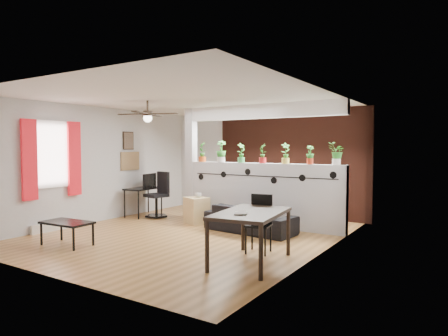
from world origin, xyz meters
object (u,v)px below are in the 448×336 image
dining_table (251,217)px  potted_plant_3 (263,153)px  cube_shelf (197,210)px  potted_plant_5 (310,154)px  folding_chair (260,218)px  potted_plant_6 (336,153)px  sofa (250,219)px  potted_plant_0 (202,151)px  coffee_table (67,224)px  ceiling_fan (148,115)px  office_chair (159,198)px  potted_plant_2 (241,152)px  potted_plant_1 (221,151)px  potted_plant_4 (286,153)px  computer_desk (143,190)px  cup (198,195)px

dining_table → potted_plant_3: bearing=113.5°
cube_shelf → potted_plant_5: bearing=34.9°
folding_chair → potted_plant_5: bearing=86.3°
dining_table → potted_plant_6: bearing=79.7°
sofa → folding_chair: bearing=130.6°
potted_plant_5 → cube_shelf: (-2.42, -0.52, -1.26)m
potted_plant_0 → coffee_table: 3.57m
ceiling_fan → dining_table: 3.26m
ceiling_fan → potted_plant_6: size_ratio=2.71×
ceiling_fan → potted_plant_0: (0.02, 1.80, -0.71)m
potted_plant_0 → office_chair: 1.56m
ceiling_fan → coffee_table: ceiling_fan is taller
potted_plant_2 → office_chair: (-2.06, -0.40, -1.11)m
potted_plant_6 → folding_chair: potted_plant_6 is taller
potted_plant_3 → potted_plant_1: bearing=180.0°
potted_plant_1 → potted_plant_3: bearing=-0.0°
sofa → office_chair: size_ratio=1.62×
potted_plant_4 → potted_plant_6: bearing=0.0°
potted_plant_6 → office_chair: size_ratio=0.41×
potted_plant_0 → potted_plant_6: size_ratio=1.08×
folding_chair → sofa: bearing=124.9°
potted_plant_0 → potted_plant_3: potted_plant_0 is taller
office_chair → dining_table: 4.29m
computer_desk → office_chair: 0.49m
potted_plant_5 → office_chair: size_ratio=0.35×
sofa → cup: cup is taller
ceiling_fan → sofa: (1.67, 1.12, -2.06)m
potted_plant_5 → folding_chair: size_ratio=0.40×
potted_plant_6 → dining_table: 2.76m
potted_plant_2 → potted_plant_5: 1.58m
cube_shelf → cup: 0.35m
potted_plant_4 → dining_table: 2.78m
potted_plant_2 → coffee_table: potted_plant_2 is taller
sofa → cup: 1.45m
potted_plant_3 → potted_plant_6: potted_plant_6 is taller
coffee_table → sofa: bearing=50.9°
potted_plant_0 → cup: size_ratio=3.56×
potted_plant_2 → cup: 1.34m
potted_plant_0 → potted_plant_1: (0.53, 0.00, 0.01)m
sofa → cup: (-1.39, 0.16, 0.38)m
sofa → office_chair: (-2.66, 0.28, 0.22)m
potted_plant_0 → coffee_table: potted_plant_0 is taller
office_chair → potted_plant_1: bearing=14.7°
coffee_table → cube_shelf: bearing=75.8°
computer_desk → folding_chair: size_ratio=1.08×
potted_plant_1 → potted_plant_5: (2.11, -0.00, -0.06)m
potted_plant_1 → folding_chair: 2.95m
ceiling_fan → computer_desk: ceiling_fan is taller
potted_plant_3 → computer_desk: size_ratio=0.42×
potted_plant_6 → coffee_table: (-3.65, -3.32, -1.21)m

